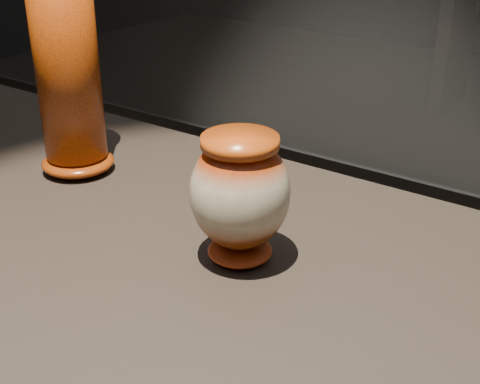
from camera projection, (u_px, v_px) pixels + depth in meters
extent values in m
cube|color=black|center=(125.00, 258.00, 0.98)|extent=(2.00, 0.80, 0.05)
ellipsoid|color=#682909|center=(240.00, 250.00, 0.93)|extent=(0.11, 0.11, 0.03)
ellipsoid|color=beige|center=(240.00, 193.00, 0.89)|extent=(0.17, 0.17, 0.16)
cylinder|color=#BB3B11|center=(240.00, 142.00, 0.86)|extent=(0.13, 0.13, 0.01)
ellipsoid|color=#BD460C|center=(78.00, 162.00, 1.19)|extent=(0.16, 0.16, 0.03)
cylinder|color=#BD460C|center=(66.00, 54.00, 1.11)|extent=(0.14, 0.14, 0.36)
cube|color=black|center=(456.00, 40.00, 4.16)|extent=(0.08, 0.50, 0.85)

